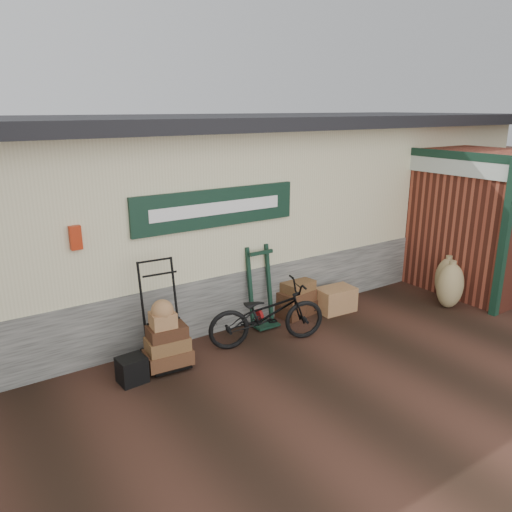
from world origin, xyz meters
The scene contains 11 objects.
ground centered at (0.00, 0.00, 0.00)m, with size 80.00×80.00×0.00m, color black.
station_building centered at (-0.01, 2.74, 1.61)m, with size 14.40×4.10×3.20m.
brick_outbuilding centered at (4.70, 1.19, 1.30)m, with size 1.71×4.51×2.62m.
porter_trolley centered at (-1.40, 0.55, 0.73)m, with size 0.73×0.55×1.46m, color black, non-canonical shape.
green_barrow centered at (0.39, 0.85, 0.64)m, with size 0.46×0.39×1.28m, color black, non-canonical shape.
suitcase_stack centered at (1.11, 0.85, 0.29)m, with size 0.66×0.42×0.59m, color #372311, non-canonical shape.
wicker_hamper centered at (1.76, 0.60, 0.21)m, with size 0.63×0.41×0.41m, color brown.
black_trunk centered at (-1.94, 0.32, 0.17)m, with size 0.34×0.29×0.34m, color black.
bicycle centered at (0.10, 0.27, 0.51)m, with size 1.76×0.61×1.02m, color black.
burlap_sack_left centered at (3.85, -0.05, 0.37)m, with size 0.47×0.39×0.75m, color olive.
burlap_sack_right centered at (3.50, -0.37, 0.40)m, with size 0.50×0.42×0.79m, color olive.
Camera 1 is at (-3.76, -5.20, 3.34)m, focal length 35.00 mm.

